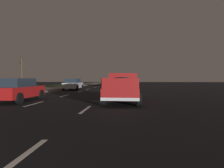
{
  "coord_description": "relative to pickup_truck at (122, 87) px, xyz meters",
  "views": [
    {
      "loc": [
        -0.74,
        -3.73,
        1.49
      ],
      "look_at": [
        13.81,
        -2.7,
        1.12
      ],
      "focal_mm": 31.88,
      "sensor_mm": 36.0,
      "label": 1
    }
  ],
  "objects": [
    {
      "name": "ground",
      "position": [
        14.88,
        3.5,
        -0.98
      ],
      "size": [
        144.0,
        144.0,
        0.0
      ],
      "primitive_type": "plane",
      "color": "black"
    },
    {
      "name": "grass_verge",
      "position": [
        14.88,
        15.95,
        -0.98
      ],
      "size": [
        108.0,
        6.0,
        0.01
      ],
      "primitive_type": "cube",
      "color": "#1E3819",
      "rests_on": "ground"
    },
    {
      "name": "lane_markings",
      "position": [
        18.06,
        6.53,
        -0.98
      ],
      "size": [
        108.0,
        7.04,
        0.01
      ],
      "color": "silver",
      "rests_on": "ground"
    },
    {
      "name": "sedan_silver",
      "position": [
        13.98,
        7.03,
        -0.2
      ],
      "size": [
        4.41,
        2.04,
        1.54
      ],
      "color": "#B2B5BA",
      "rests_on": "ground"
    },
    {
      "name": "bare_tree_far",
      "position": [
        17.8,
        16.42,
        1.53
      ],
      "size": [
        1.1,
        1.46,
        5.16
      ],
      "color": "#423323",
      "rests_on": "ground"
    },
    {
      "name": "sedan_blue",
      "position": [
        28.11,
        3.32,
        -0.2
      ],
      "size": [
        4.42,
        2.06,
        1.54
      ],
      "color": "navy",
      "rests_on": "ground"
    },
    {
      "name": "sidewalk_shoulder",
      "position": [
        14.88,
        10.95,
        -0.92
      ],
      "size": [
        108.0,
        4.0,
        0.12
      ],
      "primitive_type": "cube",
      "color": "slate",
      "rests_on": "ground"
    },
    {
      "name": "pickup_truck",
      "position": [
        0.0,
        0.0,
        0.0
      ],
      "size": [
        5.48,
        2.39,
        1.87
      ],
      "color": "maroon",
      "rests_on": "ground"
    },
    {
      "name": "sedan_red",
      "position": [
        -0.09,
        6.99,
        -0.2
      ],
      "size": [
        4.41,
        2.04,
        1.54
      ],
      "color": "maroon",
      "rests_on": "ground"
    }
  ]
}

